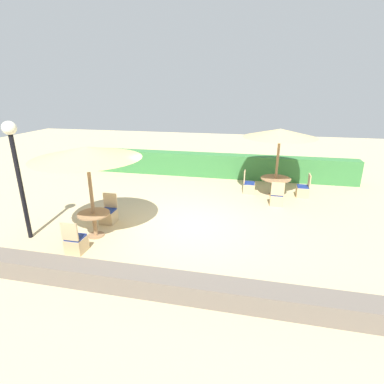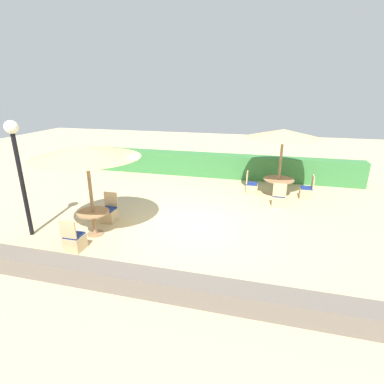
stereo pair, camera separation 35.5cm
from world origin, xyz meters
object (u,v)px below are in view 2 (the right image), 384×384
Objects in this scene: lamp_post at (17,157)px; patio_chair_front_left_north at (109,214)px; parasol_front_left at (86,152)px; round_table_front_left at (94,218)px; patio_chair_back_right_south at (278,199)px; patio_chair_front_left_south at (74,241)px; parasol_back_right at (283,134)px; patio_chair_back_right_west at (251,187)px; round_table_back_right at (278,182)px; patio_chair_back_right_east at (306,192)px.

patio_chair_front_left_north is at bearing 39.05° from lamp_post.
patio_chair_front_left_north is (-0.06, 0.94, -2.21)m from parasol_front_left.
patio_chair_back_right_south reaches higher than round_table_front_left.
parasol_front_left is 3.16× the size of patio_chair_front_left_north.
patio_chair_back_right_south is (5.31, 4.61, 0.00)m from patio_chair_front_left_south.
patio_chair_back_right_west is (-1.04, 0.05, -2.22)m from parasol_back_right.
parasol_back_right is at bearing 42.15° from round_table_front_left.
parasol_front_left is at bearing -137.85° from parasol_back_right.
parasol_back_right is at bearing 90.74° from patio_chair_back_right_south.
round_table_front_left is at bearing -137.85° from round_table_back_right.
round_table_back_right is at bearing 36.57° from lamp_post.
lamp_post is at bearing 165.56° from patio_chair_front_left_south.
lamp_post is 8.83m from parasol_back_right.
patio_chair_back_right_south is (7.10, 4.15, -2.09)m from lamp_post.
lamp_post is 3.08m from patio_chair_front_left_north.
parasol_front_left is 7.36m from round_table_back_right.
patio_chair_front_left_north is at bearing -47.86° from patio_chair_back_right_west.
parasol_back_right is (5.30, 5.72, 2.22)m from patio_chair_front_left_south.
round_table_back_right is (5.27, 4.77, -1.89)m from parasol_front_left.
lamp_post is 3.57× the size of patio_chair_back_right_south.
parasol_front_left is at bearing -137.85° from round_table_back_right.
patio_chair_front_left_south is at bearing -139.07° from patio_chair_back_right_south.
parasol_back_right is at bearing 36.57° from lamp_post.
patio_chair_front_left_south is 1.00× the size of patio_chair_back_right_south.
parasol_back_right is at bearing -144.28° from patio_chair_front_left_north.
patio_chair_front_left_south is at bearing -14.44° from lamp_post.
patio_chair_back_right_east is (2.12, -0.01, 0.00)m from patio_chair_back_right_west.
patio_chair_front_left_south reaches higher than round_table_front_left.
patio_chair_back_right_east is at bearing 89.65° from patio_chair_back_right_west.
patio_chair_back_right_west is (4.23, 4.82, -0.27)m from round_table_front_left.
round_table_back_right is at bearing 87.28° from patio_chair_back_right_west.
patio_chair_front_left_north is 6.93m from parasol_back_right.
parasol_front_left is at bearing -41.27° from patio_chair_back_right_west.
lamp_post is 3.57× the size of patio_chair_front_left_south.
parasol_back_right is (5.27, 4.77, 0.01)m from parasol_front_left.
round_table_back_right is (-0.00, 0.00, -1.90)m from parasol_back_right.
patio_chair_front_left_south is at bearing 132.06° from patio_chair_back_right_east.
patio_chair_back_right_west is (4.23, 4.82, -2.21)m from parasol_front_left.
patio_chair_front_left_north is 0.79× the size of round_table_back_right.
patio_chair_back_right_west and patio_chair_back_right_east have the same top height.
parasol_front_left is 2.49× the size of round_table_back_right.
patio_chair_back_right_west is at bearing 48.73° from parasol_front_left.
parasol_back_right reaches higher than round_table_back_right.
lamp_post reaches higher than patio_chair_front_left_north.
patio_chair_front_left_south is (-0.03, -0.95, -0.27)m from round_table_front_left.
lamp_post is 2.62m from round_table_front_left.
patio_chair_back_right_south is (-1.07, -1.15, 0.00)m from patio_chair_back_right_east.
patio_chair_back_right_east is (1.08, 0.04, -2.22)m from parasol_back_right.
parasol_back_right reaches higher than patio_chair_back_right_south.
lamp_post is 8.49m from patio_chair_back_right_south.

